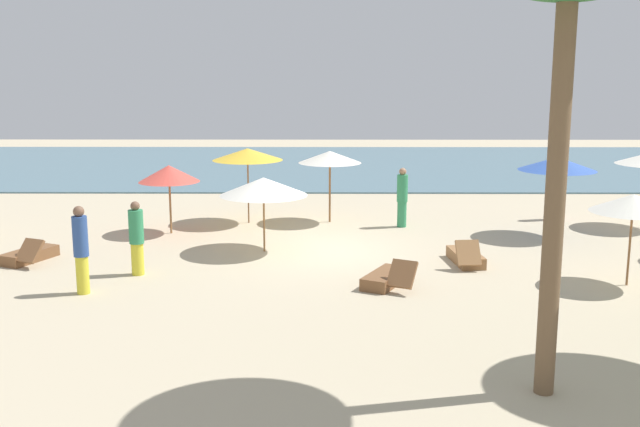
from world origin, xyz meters
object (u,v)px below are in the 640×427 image
(umbrella_6, at_px, (633,203))
(person_0, at_px, (81,249))
(lounger_1, at_px, (466,257))
(person_3, at_px, (402,197))
(umbrella_7, at_px, (169,174))
(person_2, at_px, (561,189))
(lounger_2, at_px, (387,278))
(umbrella_1, at_px, (557,164))
(umbrella_0, at_px, (248,154))
(umbrella_8, at_px, (263,186))
(lounger_0, at_px, (30,255))
(person_1, at_px, (137,238))
(umbrella_5, at_px, (330,157))

(umbrella_6, distance_m, person_0, 12.06)
(lounger_1, distance_m, person_3, 4.53)
(umbrella_7, height_order, person_3, umbrella_7)
(person_2, bearing_deg, lounger_2, -129.65)
(umbrella_1, xyz_separation_m, person_0, (-11.81, -5.61, -1.11))
(umbrella_0, distance_m, lounger_2, 8.00)
(umbrella_8, xyz_separation_m, person_0, (-3.62, -3.76, -0.75))
(umbrella_7, xyz_separation_m, lounger_2, (5.89, -5.28, -1.60))
(person_0, bearing_deg, umbrella_6, 3.31)
(umbrella_8, xyz_separation_m, lounger_0, (-5.82, -1.08, -1.57))
(person_0, relative_size, person_1, 1.10)
(umbrella_6, distance_m, person_3, 7.65)
(person_3, bearing_deg, person_2, 12.61)
(umbrella_5, distance_m, person_2, 7.42)
(lounger_0, xyz_separation_m, person_2, (14.91, 5.32, 0.81))
(umbrella_5, relative_size, lounger_0, 1.25)
(lounger_2, distance_m, person_3, 6.33)
(umbrella_8, bearing_deg, umbrella_0, 101.94)
(umbrella_8, relative_size, lounger_1, 1.34)
(umbrella_1, bearing_deg, lounger_2, -136.35)
(lounger_1, bearing_deg, umbrella_6, -29.33)
(person_1, distance_m, person_3, 8.62)
(umbrella_5, height_order, lounger_1, umbrella_5)
(lounger_2, height_order, person_1, person_1)
(person_2, bearing_deg, person_1, -151.29)
(umbrella_6, distance_m, lounger_2, 5.66)
(person_2, bearing_deg, umbrella_8, -154.99)
(umbrella_5, bearing_deg, umbrella_8, -114.82)
(lounger_1, height_order, lounger_2, lounger_1)
(umbrella_8, bearing_deg, umbrella_7, 143.32)
(umbrella_0, bearing_deg, lounger_1, -39.73)
(umbrella_6, xyz_separation_m, person_2, (0.70, 7.31, -0.89))
(lounger_2, relative_size, person_2, 0.92)
(umbrella_5, bearing_deg, lounger_0, -147.22)
(umbrella_6, relative_size, lounger_1, 1.21)
(lounger_1, xyz_separation_m, person_1, (-7.91, -1.04, 0.72))
(umbrella_5, bearing_deg, person_0, -125.42)
(umbrella_6, relative_size, person_0, 1.08)
(umbrella_1, height_order, lounger_0, umbrella_1)
(umbrella_0, bearing_deg, umbrella_1, -11.45)
(lounger_0, distance_m, person_3, 10.65)
(umbrella_0, height_order, umbrella_1, umbrella_0)
(person_3, bearing_deg, umbrella_8, -141.95)
(umbrella_8, distance_m, lounger_1, 5.48)
(umbrella_8, height_order, lounger_0, umbrella_8)
(umbrella_0, height_order, person_2, umbrella_0)
(person_0, bearing_deg, umbrella_1, 25.39)
(umbrella_6, bearing_deg, umbrella_0, 143.69)
(lounger_0, distance_m, person_1, 3.33)
(lounger_1, height_order, person_3, person_3)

